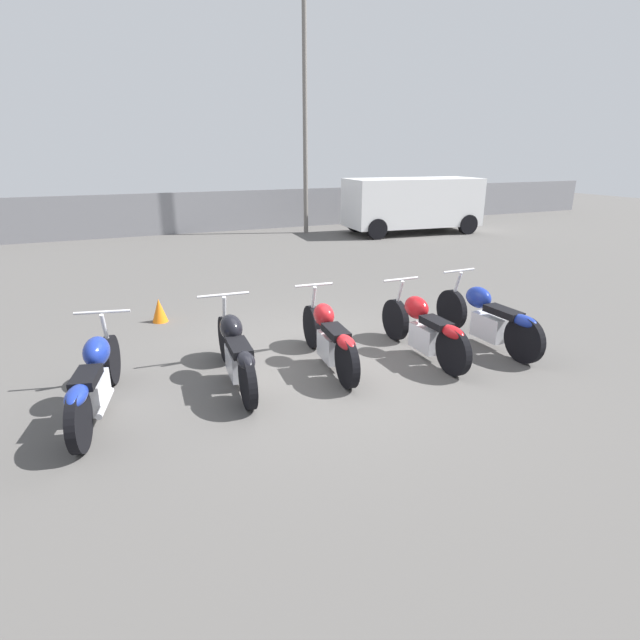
% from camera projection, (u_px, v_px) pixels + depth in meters
% --- Properties ---
extents(ground_plane, '(60.00, 60.00, 0.00)m').
position_uv_depth(ground_plane, '(318.00, 362.00, 7.03)').
color(ground_plane, '#514F4C').
extents(fence_back, '(40.00, 0.04, 1.47)m').
position_uv_depth(fence_back, '(175.00, 214.00, 17.90)').
color(fence_back, gray).
rests_on(fence_back, ground_plane).
extents(light_pole_left, '(0.70, 0.35, 8.23)m').
position_uv_depth(light_pole_left, '(305.00, 91.00, 16.95)').
color(light_pole_left, slate).
rests_on(light_pole_left, ground_plane).
extents(motorcycle_slot_0, '(0.78, 2.16, 1.00)m').
position_uv_depth(motorcycle_slot_0, '(95.00, 379.00, 5.52)').
color(motorcycle_slot_0, black).
rests_on(motorcycle_slot_0, ground_plane).
extents(motorcycle_slot_1, '(0.70, 2.13, 1.01)m').
position_uv_depth(motorcycle_slot_1, '(235.00, 351.00, 6.29)').
color(motorcycle_slot_1, black).
rests_on(motorcycle_slot_1, ground_plane).
extents(motorcycle_slot_2, '(0.56, 2.09, 1.01)m').
position_uv_depth(motorcycle_slot_2, '(329.00, 337.00, 6.79)').
color(motorcycle_slot_2, black).
rests_on(motorcycle_slot_2, ground_plane).
extents(motorcycle_slot_3, '(0.60, 2.09, 1.01)m').
position_uv_depth(motorcycle_slot_3, '(424.00, 328.00, 7.12)').
color(motorcycle_slot_3, black).
rests_on(motorcycle_slot_3, ground_plane).
extents(motorcycle_slot_4, '(0.61, 2.23, 1.03)m').
position_uv_depth(motorcycle_slot_4, '(488.00, 317.00, 7.54)').
color(motorcycle_slot_4, black).
rests_on(motorcycle_slot_4, ground_plane).
extents(parked_van, '(4.96, 2.46, 1.94)m').
position_uv_depth(parked_van, '(412.00, 203.00, 18.07)').
color(parked_van, white).
rests_on(parked_van, ground_plane).
extents(traffic_cone_near, '(0.27, 0.27, 0.41)m').
position_uv_depth(traffic_cone_near, '(159.00, 310.00, 8.67)').
color(traffic_cone_near, orange).
rests_on(traffic_cone_near, ground_plane).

